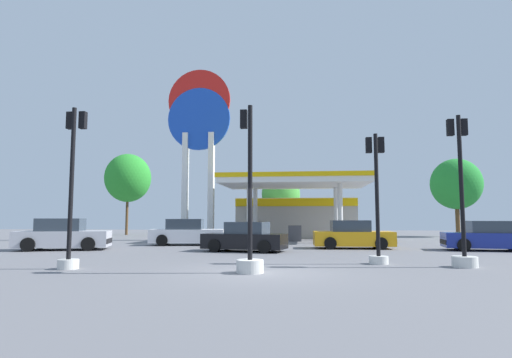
% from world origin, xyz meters
% --- Properties ---
extents(ground_plane, '(90.00, 90.00, 0.00)m').
position_xyz_m(ground_plane, '(0.00, 0.00, 0.00)').
color(ground_plane, slate).
rests_on(ground_plane, ground).
extents(gas_station, '(10.07, 13.44, 4.53)m').
position_xyz_m(gas_station, '(0.62, 22.67, 2.06)').
color(gas_station, '#ADA89E').
rests_on(gas_station, ground).
extents(station_pole_sign, '(4.73, 0.56, 12.82)m').
position_xyz_m(station_pole_sign, '(-6.51, 17.82, 8.25)').
color(station_pole_sign, white).
rests_on(station_pole_sign, ground).
extents(car_0, '(4.23, 2.03, 1.49)m').
position_xyz_m(car_0, '(3.83, 10.50, 0.68)').
color(car_0, black).
rests_on(car_0, ground).
extents(car_1, '(4.79, 3.05, 1.59)m').
position_xyz_m(car_1, '(-10.94, 7.76, 0.72)').
color(car_1, black).
rests_on(car_1, ground).
extents(car_2, '(4.29, 2.27, 1.47)m').
position_xyz_m(car_2, '(10.35, 9.72, 0.67)').
color(car_2, black).
rests_on(car_2, ground).
extents(car_3, '(4.22, 2.39, 1.43)m').
position_xyz_m(car_3, '(-1.60, 7.84, 0.65)').
color(car_3, black).
rests_on(car_3, ground).
extents(car_4, '(4.57, 2.44, 1.56)m').
position_xyz_m(car_4, '(-5.71, 12.21, 0.71)').
color(car_4, black).
rests_on(car_4, ground).
extents(traffic_signal_0, '(0.81, 0.81, 5.04)m').
position_xyz_m(traffic_signal_0, '(-0.36, -0.11, 1.20)').
color(traffic_signal_0, silver).
rests_on(traffic_signal_0, ground).
extents(traffic_signal_1, '(0.80, 0.80, 5.09)m').
position_xyz_m(traffic_signal_1, '(6.50, 2.14, 1.58)').
color(traffic_signal_1, silver).
rests_on(traffic_signal_1, ground).
extents(traffic_signal_2, '(0.67, 0.69, 4.65)m').
position_xyz_m(traffic_signal_2, '(3.86, 2.85, 1.87)').
color(traffic_signal_2, silver).
rests_on(traffic_signal_2, ground).
extents(traffic_signal_3, '(0.65, 0.68, 5.23)m').
position_xyz_m(traffic_signal_3, '(-6.21, 0.25, 2.09)').
color(traffic_signal_3, silver).
rests_on(traffic_signal_3, ground).
extents(tree_0, '(4.41, 4.41, 7.85)m').
position_xyz_m(tree_0, '(-15.74, 26.55, 5.50)').
color(tree_0, brown).
rests_on(tree_0, ground).
extents(tree_1, '(3.48, 3.48, 5.57)m').
position_xyz_m(tree_1, '(-0.80, 25.61, 3.78)').
color(tree_1, brown).
rests_on(tree_1, ground).
extents(tree_2, '(4.31, 4.31, 6.81)m').
position_xyz_m(tree_2, '(14.55, 25.93, 4.58)').
color(tree_2, brown).
rests_on(tree_2, ground).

